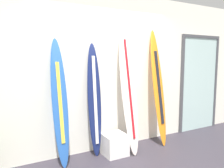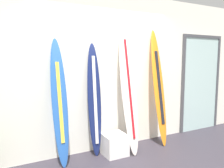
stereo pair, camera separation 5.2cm
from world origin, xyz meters
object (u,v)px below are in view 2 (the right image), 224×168
at_px(surfboard_cobalt, 60,102).
at_px(surfboard_sunset, 159,87).
at_px(surfboard_ivory, 129,88).
at_px(glass_door, 201,82).
at_px(surfboard_navy, 94,101).
at_px(display_block_left, 114,144).

bearing_deg(surfboard_cobalt, surfboard_sunset, -0.87).
xyz_separation_m(surfboard_cobalt, surfboard_ivory, (1.18, -0.08, 0.15)).
height_order(surfboard_sunset, glass_door, surfboard_sunset).
bearing_deg(surfboard_navy, surfboard_sunset, -4.27).
distance_m(surfboard_ivory, surfboard_sunset, 0.71).
distance_m(surfboard_cobalt, surfboard_sunset, 1.89).
xyz_separation_m(display_block_left, glass_door, (2.39, 0.31, 0.93)).
height_order(surfboard_ivory, display_block_left, surfboard_ivory).
xyz_separation_m(surfboard_cobalt, surfboard_navy, (0.60, 0.07, -0.04)).
bearing_deg(surfboard_navy, surfboard_ivory, -14.46).
height_order(surfboard_navy, surfboard_ivory, surfboard_ivory).
relative_size(surfboard_navy, surfboard_sunset, 0.87).
bearing_deg(glass_door, surfboard_sunset, -170.57).
bearing_deg(surfboard_sunset, glass_door, 9.43).
height_order(surfboard_navy, display_block_left, surfboard_navy).
xyz_separation_m(surfboard_navy, display_block_left, (0.29, -0.17, -0.76)).
bearing_deg(surfboard_cobalt, surfboard_ivory, -3.98).
bearing_deg(surfboard_cobalt, glass_door, 3.55).
bearing_deg(surfboard_ivory, surfboard_navy, 165.54).
height_order(surfboard_ivory, glass_door, surfboard_ivory).
relative_size(surfboard_navy, display_block_left, 4.98).
bearing_deg(display_block_left, surfboard_ivory, 4.47).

